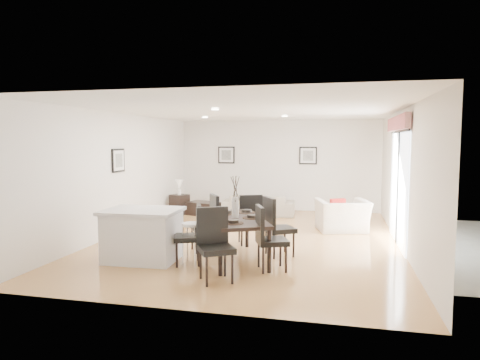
% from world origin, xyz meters
% --- Properties ---
extents(ground, '(8.00, 8.00, 0.00)m').
position_xyz_m(ground, '(0.00, 0.00, 0.00)').
color(ground, tan).
rests_on(ground, ground).
extents(wall_back, '(6.00, 0.04, 2.70)m').
position_xyz_m(wall_back, '(0.00, 4.00, 1.35)').
color(wall_back, white).
rests_on(wall_back, ground).
extents(wall_front, '(6.00, 0.04, 2.70)m').
position_xyz_m(wall_front, '(0.00, -4.00, 1.35)').
color(wall_front, white).
rests_on(wall_front, ground).
extents(wall_left, '(0.04, 8.00, 2.70)m').
position_xyz_m(wall_left, '(-3.00, 0.00, 1.35)').
color(wall_left, white).
rests_on(wall_left, ground).
extents(wall_right, '(0.04, 8.00, 2.70)m').
position_xyz_m(wall_right, '(3.00, 0.00, 1.35)').
color(wall_right, white).
rests_on(wall_right, ground).
extents(ceiling, '(6.00, 8.00, 0.02)m').
position_xyz_m(ceiling, '(0.00, 0.00, 2.70)').
color(ceiling, white).
rests_on(ceiling, wall_back).
extents(sofa, '(2.04, 0.91, 0.58)m').
position_xyz_m(sofa, '(-0.38, 2.90, 0.29)').
color(sofa, gray).
rests_on(sofa, ground).
extents(armchair, '(1.34, 1.24, 0.73)m').
position_xyz_m(armchair, '(1.89, 1.23, 0.36)').
color(armchair, silver).
rests_on(armchair, ground).
extents(dining_table, '(1.56, 2.01, 0.75)m').
position_xyz_m(dining_table, '(0.05, -1.66, 0.67)').
color(dining_table, black).
rests_on(dining_table, ground).
extents(dining_chair_wnear, '(0.59, 0.59, 1.02)m').
position_xyz_m(dining_chair_wnear, '(-0.59, -2.08, 0.57)').
color(dining_chair_wnear, black).
rests_on(dining_chair_wnear, ground).
extents(dining_chair_wfar, '(0.66, 0.66, 1.06)m').
position_xyz_m(dining_chair_wfar, '(-0.59, -1.16, 0.59)').
color(dining_chair_wfar, black).
rests_on(dining_chair_wfar, ground).
extents(dining_chair_enear, '(0.61, 0.61, 1.05)m').
position_xyz_m(dining_chair_enear, '(0.69, -2.14, 0.58)').
color(dining_chair_enear, black).
rests_on(dining_chair_enear, ground).
extents(dining_chair_efar, '(0.66, 0.66, 1.07)m').
position_xyz_m(dining_chair_efar, '(0.69, -1.26, 0.60)').
color(dining_chair_efar, black).
rests_on(dining_chair_efar, ground).
extents(dining_chair_head, '(0.67, 0.67, 1.08)m').
position_xyz_m(dining_chair_head, '(0.00, -2.78, 0.61)').
color(dining_chair_head, black).
rests_on(dining_chair_head, ground).
extents(dining_chair_foot, '(0.59, 0.59, 1.02)m').
position_xyz_m(dining_chair_foot, '(0.08, -0.54, 0.57)').
color(dining_chair_foot, black).
rests_on(dining_chair_foot, ground).
extents(vase, '(0.89, 1.39, 0.73)m').
position_xyz_m(vase, '(0.05, -1.66, 1.03)').
color(vase, white).
rests_on(vase, dining_table).
extents(coffee_table, '(1.05, 0.81, 0.37)m').
position_xyz_m(coffee_table, '(-1.88, 2.58, 0.19)').
color(coffee_table, black).
rests_on(coffee_table, ground).
extents(side_table, '(0.56, 0.56, 0.57)m').
position_xyz_m(side_table, '(-2.60, 2.53, 0.28)').
color(side_table, black).
rests_on(side_table, ground).
extents(table_lamp, '(0.22, 0.22, 0.43)m').
position_xyz_m(table_lamp, '(-2.60, 2.53, 0.84)').
color(table_lamp, white).
rests_on(table_lamp, side_table).
extents(cushion, '(0.36, 0.25, 0.35)m').
position_xyz_m(cushion, '(1.79, 1.12, 0.59)').
color(cushion, maroon).
rests_on(cushion, armchair).
extents(kitchen_island, '(1.32, 1.03, 0.90)m').
position_xyz_m(kitchen_island, '(-1.51, -2.06, 0.46)').
color(kitchen_island, silver).
rests_on(kitchen_island, ground).
extents(bar_stool, '(0.32, 0.32, 0.70)m').
position_xyz_m(bar_stool, '(-0.62, -2.06, 0.60)').
color(bar_stool, white).
rests_on(bar_stool, ground).
extents(framed_print_back_left, '(0.52, 0.04, 0.52)m').
position_xyz_m(framed_print_back_left, '(-1.60, 3.97, 1.65)').
color(framed_print_back_left, black).
rests_on(framed_print_back_left, wall_back).
extents(framed_print_back_right, '(0.52, 0.04, 0.52)m').
position_xyz_m(framed_print_back_right, '(0.90, 3.97, 1.65)').
color(framed_print_back_right, black).
rests_on(framed_print_back_right, wall_back).
extents(framed_print_left_wall, '(0.04, 0.52, 0.52)m').
position_xyz_m(framed_print_left_wall, '(-2.97, -0.20, 1.65)').
color(framed_print_left_wall, black).
rests_on(framed_print_left_wall, wall_left).
extents(sliding_door, '(0.12, 2.70, 2.57)m').
position_xyz_m(sliding_door, '(2.96, 0.30, 1.66)').
color(sliding_door, white).
rests_on(sliding_door, wall_right).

